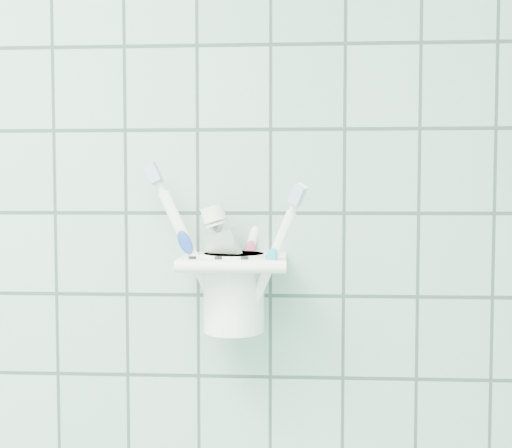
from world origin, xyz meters
TOP-DOWN VIEW (x-y plane):
  - holder_bracket at (0.64, 1.15)m, footprint 0.13×0.11m
  - cup at (0.64, 1.16)m, footprint 0.08×0.08m
  - toothbrush_pink at (0.63, 1.14)m, footprint 0.09×0.03m
  - toothbrush_blue at (0.63, 1.16)m, footprint 0.05×0.06m
  - toothbrush_orange at (0.65, 1.15)m, footprint 0.07×0.07m
  - toothpaste_tube at (0.65, 1.16)m, footprint 0.07×0.04m

SIDE VIEW (x-z plane):
  - cup at x=0.64m, z-range 1.22..1.32m
  - holder_bracket at x=0.64m, z-range 1.28..1.32m
  - toothpaste_tube at x=0.65m, z-range 1.23..1.39m
  - toothbrush_blue at x=0.63m, z-range 1.22..1.41m
  - toothbrush_orange at x=0.65m, z-range 1.22..1.42m
  - toothbrush_pink at x=0.63m, z-range 1.22..1.45m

